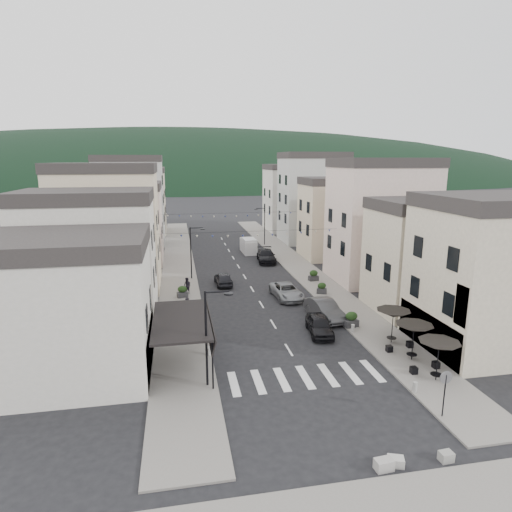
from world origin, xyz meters
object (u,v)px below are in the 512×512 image
(parked_car_a, at_px, (319,325))
(parked_car_c, at_px, (286,291))
(parked_car_d, at_px, (266,256))
(parked_car_e, at_px, (223,279))
(pedestrian_a, at_px, (188,308))
(parked_car_b, at_px, (325,309))
(pedestrian_b, at_px, (187,286))
(delivery_van, at_px, (248,245))

(parked_car_a, relative_size, parked_car_c, 0.82)
(parked_car_d, height_order, parked_car_e, parked_car_d)
(parked_car_e, bearing_deg, parked_car_c, 132.75)
(parked_car_c, bearing_deg, pedestrian_a, -159.97)
(parked_car_b, height_order, pedestrian_b, pedestrian_b)
(parked_car_b, distance_m, parked_car_c, 6.25)
(pedestrian_a, bearing_deg, parked_car_c, 10.40)
(parked_car_a, relative_size, pedestrian_b, 2.52)
(delivery_van, distance_m, pedestrian_a, 27.40)
(parked_car_a, relative_size, pedestrian_a, 2.27)
(parked_car_d, relative_size, pedestrian_a, 2.99)
(parked_car_a, relative_size, delivery_van, 0.92)
(pedestrian_a, bearing_deg, pedestrian_b, 75.68)
(parked_car_e, relative_size, pedestrian_a, 2.22)
(parked_car_c, bearing_deg, parked_car_b, -76.74)
(parked_car_d, bearing_deg, pedestrian_a, -113.12)
(delivery_van, xyz_separation_m, pedestrian_b, (-9.39, -18.73, -0.11))
(parked_car_e, bearing_deg, pedestrian_a, 65.28)
(pedestrian_a, relative_size, pedestrian_b, 1.11)
(parked_car_a, xyz_separation_m, delivery_van, (-0.43, 30.54, 0.35))
(parked_car_d, xyz_separation_m, pedestrian_b, (-10.76, -12.60, 0.15))
(parked_car_d, height_order, pedestrian_a, pedestrian_a)
(parked_car_c, distance_m, parked_car_d, 15.39)
(parked_car_a, bearing_deg, parked_car_e, 118.54)
(parked_car_b, distance_m, parked_car_e, 13.76)
(parked_car_d, distance_m, pedestrian_b, 16.57)
(parked_car_a, distance_m, parked_car_b, 3.45)
(parked_car_b, relative_size, pedestrian_b, 2.95)
(parked_car_e, xyz_separation_m, pedestrian_b, (-3.95, -2.88, 0.26))
(parked_car_c, xyz_separation_m, pedestrian_b, (-9.55, 2.74, 0.24))
(parked_car_e, xyz_separation_m, pedestrian_a, (-4.09, -9.84, 0.35))
(parked_car_a, height_order, parked_car_d, parked_car_d)
(parked_car_c, bearing_deg, parked_car_d, 81.98)
(delivery_van, bearing_deg, parked_car_b, -87.09)
(delivery_van, bearing_deg, pedestrian_a, -111.54)
(parked_car_c, distance_m, pedestrian_b, 9.93)
(parked_car_c, xyz_separation_m, pedestrian_a, (-9.69, -4.22, 0.34))
(parked_car_a, distance_m, parked_car_c, 9.08)
(parked_car_b, bearing_deg, parked_car_c, 98.76)
(parked_car_a, xyz_separation_m, parked_car_c, (-0.28, 9.08, -0.00))
(parked_car_c, xyz_separation_m, parked_car_e, (-5.60, 5.62, -0.01))
(parked_car_a, bearing_deg, pedestrian_b, 136.48)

